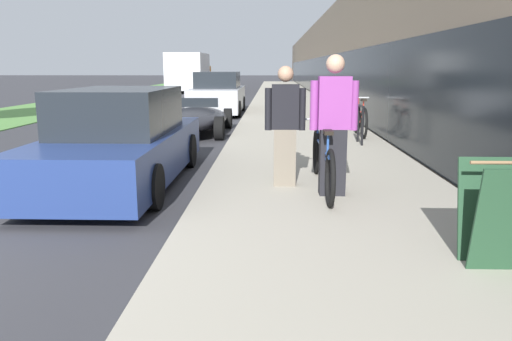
% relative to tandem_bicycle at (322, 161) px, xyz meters
% --- Properties ---
extents(sidewalk_slab, '(3.59, 70.00, 0.16)m').
position_rel_tandem_bicycle_xyz_m(sidewalk_slab, '(0.09, 18.36, -0.46)').
color(sidewalk_slab, '#B2AA99').
rests_on(sidewalk_slab, ground).
extents(storefront_facade, '(10.01, 70.00, 4.50)m').
position_rel_tandem_bicycle_xyz_m(storefront_facade, '(6.91, 26.36, 1.71)').
color(storefront_facade, gray).
rests_on(storefront_facade, ground).
extents(lawn_strip, '(4.25, 70.00, 0.03)m').
position_rel_tandem_bicycle_xyz_m(lawn_strip, '(-10.59, 22.36, -0.52)').
color(lawn_strip, '#5B9347').
rests_on(lawn_strip, ground).
extents(tandem_bicycle, '(0.52, 2.63, 0.89)m').
position_rel_tandem_bicycle_xyz_m(tandem_bicycle, '(0.00, 0.00, 0.00)').
color(tandem_bicycle, black).
rests_on(tandem_bicycle, sidewalk_slab).
extents(person_rider, '(0.61, 0.24, 1.80)m').
position_rel_tandem_bicycle_xyz_m(person_rider, '(0.10, -0.33, 0.53)').
color(person_rider, black).
rests_on(person_rider, sidewalk_slab).
extents(person_bystander, '(0.57, 0.22, 1.66)m').
position_rel_tandem_bicycle_xyz_m(person_bystander, '(-0.51, 0.18, 0.46)').
color(person_bystander, '#756B5B').
rests_on(person_bystander, sidewalk_slab).
extents(bike_rack_hoop, '(0.05, 0.60, 0.84)m').
position_rel_tandem_bicycle_xyz_m(bike_rack_hoop, '(1.23, 4.17, 0.13)').
color(bike_rack_hoop, black).
rests_on(bike_rack_hoop, sidewalk_slab).
extents(cruiser_bike_nearest, '(0.52, 1.69, 0.92)m').
position_rel_tandem_bicycle_xyz_m(cruiser_bike_nearest, '(1.45, 5.39, 0.01)').
color(cruiser_bike_nearest, black).
rests_on(cruiser_bike_nearest, sidewalk_slab).
extents(sandwich_board_sign, '(0.56, 0.56, 0.90)m').
position_rel_tandem_bicycle_xyz_m(sandwich_board_sign, '(1.21, -2.71, 0.07)').
color(sandwich_board_sign, '#23472D').
rests_on(sandwich_board_sign, sidewalk_slab).
extents(parked_sedan_curbside, '(1.80, 4.71, 1.48)m').
position_rel_tandem_bicycle_xyz_m(parked_sedan_curbside, '(-3.02, 0.81, 0.13)').
color(parked_sedan_curbside, navy).
rests_on(parked_sedan_curbside, ground).
extents(vintage_roadster_curbside, '(1.89, 4.27, 0.95)m').
position_rel_tandem_bicycle_xyz_m(vintage_roadster_curbside, '(-2.85, 6.88, -0.13)').
color(vintage_roadster_curbside, black).
rests_on(vintage_roadster_curbside, ground).
extents(parked_sedan_far, '(1.94, 4.66, 1.63)m').
position_rel_tandem_bicycle_xyz_m(parked_sedan_far, '(-2.82, 12.91, 0.21)').
color(parked_sedan_far, silver).
rests_on(parked_sedan_far, ground).
extents(moving_truck, '(2.56, 6.72, 2.77)m').
position_rel_tandem_bicycle_xyz_m(moving_truck, '(-6.76, 30.15, 0.87)').
color(moving_truck, orange).
rests_on(moving_truck, ground).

